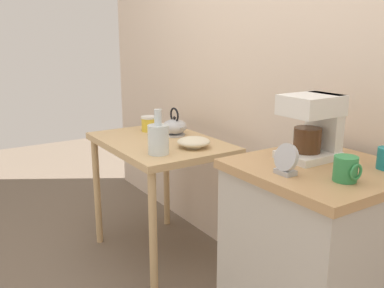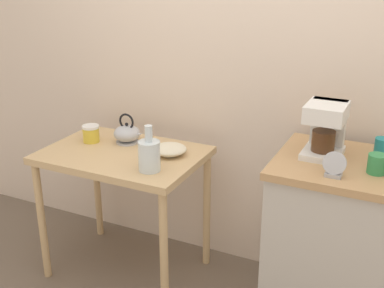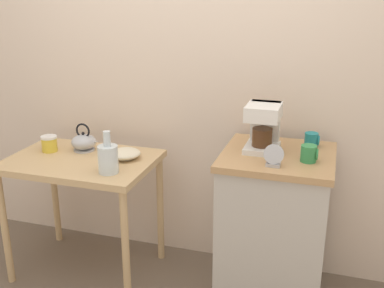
{
  "view_description": "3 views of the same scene",
  "coord_description": "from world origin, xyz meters",
  "px_view_note": "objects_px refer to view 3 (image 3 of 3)",
  "views": [
    {
      "loc": [
        1.63,
        -1.26,
        1.41
      ],
      "look_at": [
        -0.21,
        -0.06,
        0.84
      ],
      "focal_mm": 39.88,
      "sensor_mm": 36.0,
      "label": 1
    },
    {
      "loc": [
        0.89,
        -2.23,
        1.82
      ],
      "look_at": [
        -0.15,
        -0.06,
        0.9
      ],
      "focal_mm": 46.58,
      "sensor_mm": 36.0,
      "label": 2
    },
    {
      "loc": [
        0.86,
        -2.4,
        1.78
      ],
      "look_at": [
        0.14,
        -0.12,
        0.97
      ],
      "focal_mm": 43.69,
      "sensor_mm": 36.0,
      "label": 3
    }
  ],
  "objects_px": {
    "glass_carafe_vase": "(108,158)",
    "coffee_maker": "(264,125)",
    "table_clock": "(274,157)",
    "teakettle": "(84,142)",
    "mug_tall_green": "(309,154)",
    "canister_enamel": "(49,144)",
    "bowl_stoneware": "(125,154)",
    "mug_dark_teal": "(312,140)"
  },
  "relations": [
    {
      "from": "canister_enamel",
      "to": "bowl_stoneware",
      "type": "bearing_deg",
      "value": 1.96
    },
    {
      "from": "mug_dark_teal",
      "to": "mug_tall_green",
      "type": "bearing_deg",
      "value": -89.52
    },
    {
      "from": "teakettle",
      "to": "mug_dark_teal",
      "type": "height_order",
      "value": "mug_dark_teal"
    },
    {
      "from": "coffee_maker",
      "to": "canister_enamel",
      "type": "bearing_deg",
      "value": -177.8
    },
    {
      "from": "teakettle",
      "to": "glass_carafe_vase",
      "type": "bearing_deg",
      "value": -42.31
    },
    {
      "from": "canister_enamel",
      "to": "mug_dark_teal",
      "type": "distance_m",
      "value": 1.62
    },
    {
      "from": "teakettle",
      "to": "table_clock",
      "type": "distance_m",
      "value": 1.27
    },
    {
      "from": "mug_dark_teal",
      "to": "coffee_maker",
      "type": "bearing_deg",
      "value": -154.4
    },
    {
      "from": "glass_carafe_vase",
      "to": "mug_tall_green",
      "type": "bearing_deg",
      "value": 7.48
    },
    {
      "from": "teakettle",
      "to": "mug_tall_green",
      "type": "height_order",
      "value": "mug_tall_green"
    },
    {
      "from": "teakettle",
      "to": "mug_tall_green",
      "type": "bearing_deg",
      "value": -6.13
    },
    {
      "from": "coffee_maker",
      "to": "mug_tall_green",
      "type": "height_order",
      "value": "coffee_maker"
    },
    {
      "from": "bowl_stoneware",
      "to": "glass_carafe_vase",
      "type": "relative_size",
      "value": 0.77
    },
    {
      "from": "glass_carafe_vase",
      "to": "coffee_maker",
      "type": "xyz_separation_m",
      "value": [
        0.82,
        0.26,
        0.19
      ]
    },
    {
      "from": "mug_tall_green",
      "to": "canister_enamel",
      "type": "bearing_deg",
      "value": 177.46
    },
    {
      "from": "teakettle",
      "to": "glass_carafe_vase",
      "type": "distance_m",
      "value": 0.44
    },
    {
      "from": "canister_enamel",
      "to": "coffee_maker",
      "type": "relative_size",
      "value": 0.39
    },
    {
      "from": "coffee_maker",
      "to": "glass_carafe_vase",
      "type": "bearing_deg",
      "value": -162.12
    },
    {
      "from": "glass_carafe_vase",
      "to": "coffee_maker",
      "type": "distance_m",
      "value": 0.88
    },
    {
      "from": "bowl_stoneware",
      "to": "canister_enamel",
      "type": "bearing_deg",
      "value": -178.04
    },
    {
      "from": "teakettle",
      "to": "table_clock",
      "type": "relative_size",
      "value": 1.67
    },
    {
      "from": "glass_carafe_vase",
      "to": "coffee_maker",
      "type": "relative_size",
      "value": 0.94
    },
    {
      "from": "glass_carafe_vase",
      "to": "table_clock",
      "type": "distance_m",
      "value": 0.92
    },
    {
      "from": "teakettle",
      "to": "glass_carafe_vase",
      "type": "relative_size",
      "value": 0.79
    },
    {
      "from": "glass_carafe_vase",
      "to": "canister_enamel",
      "type": "bearing_deg",
      "value": 157.9
    },
    {
      "from": "mug_dark_teal",
      "to": "canister_enamel",
      "type": "bearing_deg",
      "value": -173.76
    },
    {
      "from": "mug_dark_teal",
      "to": "mug_tall_green",
      "type": "relative_size",
      "value": 0.93
    },
    {
      "from": "glass_carafe_vase",
      "to": "coffee_maker",
      "type": "bearing_deg",
      "value": 17.88
    },
    {
      "from": "canister_enamel",
      "to": "mug_tall_green",
      "type": "height_order",
      "value": "mug_tall_green"
    },
    {
      "from": "canister_enamel",
      "to": "table_clock",
      "type": "height_order",
      "value": "table_clock"
    },
    {
      "from": "coffee_maker",
      "to": "mug_dark_teal",
      "type": "relative_size",
      "value": 3.14
    },
    {
      "from": "teakettle",
      "to": "table_clock",
      "type": "xyz_separation_m",
      "value": [
        1.24,
        -0.27,
        0.13
      ]
    },
    {
      "from": "bowl_stoneware",
      "to": "mug_tall_green",
      "type": "relative_size",
      "value": 2.12
    },
    {
      "from": "teakettle",
      "to": "mug_dark_teal",
      "type": "bearing_deg",
      "value": 3.91
    },
    {
      "from": "mug_dark_teal",
      "to": "teakettle",
      "type": "bearing_deg",
      "value": -176.09
    },
    {
      "from": "mug_dark_teal",
      "to": "mug_tall_green",
      "type": "distance_m",
      "value": 0.25
    },
    {
      "from": "coffee_maker",
      "to": "table_clock",
      "type": "xyz_separation_m",
      "value": [
        0.09,
        -0.24,
        -0.09
      ]
    },
    {
      "from": "glass_carafe_vase",
      "to": "mug_dark_teal",
      "type": "relative_size",
      "value": 2.94
    },
    {
      "from": "bowl_stoneware",
      "to": "canister_enamel",
      "type": "relative_size",
      "value": 1.87
    },
    {
      "from": "bowl_stoneware",
      "to": "canister_enamel",
      "type": "xyz_separation_m",
      "value": [
        -0.52,
        -0.02,
        0.02
      ]
    },
    {
      "from": "glass_carafe_vase",
      "to": "canister_enamel",
      "type": "relative_size",
      "value": 2.42
    },
    {
      "from": "bowl_stoneware",
      "to": "teakettle",
      "type": "relative_size",
      "value": 0.98
    }
  ]
}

